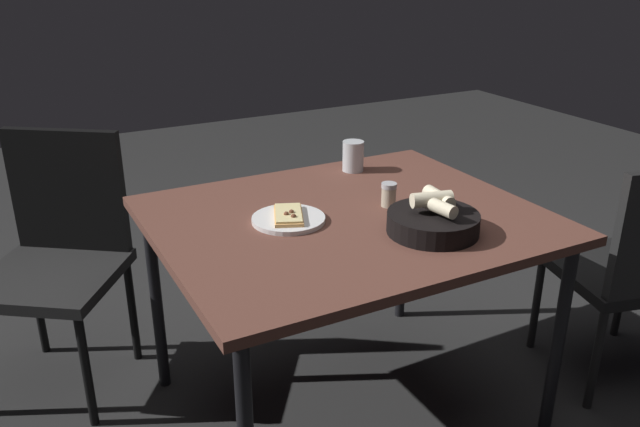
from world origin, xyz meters
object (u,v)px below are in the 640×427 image
object	(u,v)px
dining_table	(347,232)
pepper_shaker	(389,196)
bread_basket	(433,220)
chair_far	(58,246)
beer_glass	(353,158)
chair_near	(640,262)
pizza_plate	(288,218)

from	to	relation	value
dining_table	pepper_shaker	bearing A→B (deg)	92.06
bread_basket	chair_far	world-z (taller)	chair_far
pepper_shaker	chair_far	size ratio (longest dim) A/B	0.08
beer_glass	bread_basket	bearing A→B (deg)	-7.80
dining_table	chair_near	distance (m)	1.03
bread_basket	pepper_shaker	size ratio (longest dim) A/B	3.46
pizza_plate	bread_basket	world-z (taller)	bread_basket
dining_table	chair_far	world-z (taller)	chair_far
beer_glass	chair_near	xyz separation A→B (m)	(0.70, 0.73, -0.28)
dining_table	bread_basket	distance (m)	0.29
pizza_plate	pepper_shaker	size ratio (longest dim) A/B	2.89
pizza_plate	chair_far	distance (m)	0.88
chair_near	pepper_shaker	bearing A→B (deg)	-113.00
bread_basket	beer_glass	xyz separation A→B (m)	(-0.59, 0.08, 0.01)
dining_table	chair_near	xyz separation A→B (m)	(0.34, 0.96, -0.18)
beer_glass	chair_near	size ratio (longest dim) A/B	0.13
beer_glass	chair_far	world-z (taller)	chair_far
beer_glass	pepper_shaker	size ratio (longest dim) A/B	1.44
pizza_plate	chair_near	size ratio (longest dim) A/B	0.26
beer_glass	chair_far	distance (m)	1.08
bread_basket	pizza_plate	bearing A→B (deg)	-128.77
pizza_plate	bread_basket	size ratio (longest dim) A/B	0.84
chair_near	bread_basket	bearing A→B (deg)	-97.77
dining_table	pizza_plate	size ratio (longest dim) A/B	5.22
pepper_shaker	beer_glass	bearing A→B (deg)	167.45
bread_basket	beer_glass	bearing A→B (deg)	172.20
pepper_shaker	chair_far	distance (m)	1.16
pizza_plate	bread_basket	bearing A→B (deg)	51.23
beer_glass	pepper_shaker	bearing A→B (deg)	-12.55
pizza_plate	pepper_shaker	xyz separation A→B (m)	(0.03, 0.33, 0.02)
dining_table	chair_far	size ratio (longest dim) A/B	1.27
pizza_plate	chair_near	xyz separation A→B (m)	(0.38, 1.14, -0.24)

